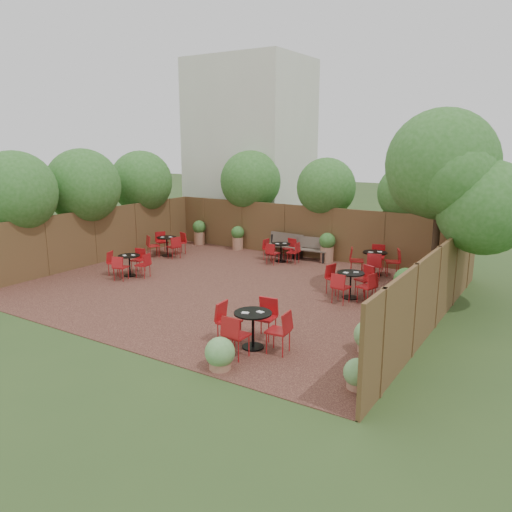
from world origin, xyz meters
The scene contains 13 objects.
ground centered at (0.00, 0.00, 0.00)m, with size 80.00×80.00×0.00m, color #354F23.
courtyard_paving centered at (0.00, 0.00, 0.01)m, with size 12.00×10.00×0.02m, color #341A15.
fence_back centered at (0.00, 5.00, 1.00)m, with size 12.00×0.08×2.00m, color brown.
fence_left centered at (-6.00, 0.00, 1.00)m, with size 0.08×10.00×2.00m, color brown.
fence_right centered at (6.00, 0.00, 1.00)m, with size 0.08×10.00×2.00m, color brown.
neighbour_building centered at (-4.50, 8.00, 4.00)m, with size 5.00×4.00×8.00m, color silver.
overhang_foliage centered at (-2.59, 2.24, 2.75)m, with size 15.86×10.79×2.69m.
courtyard_tree centered at (5.39, 2.21, 3.64)m, with size 3.04×2.99×5.26m.
park_bench_left centered at (-0.71, 4.62, 0.49)m, with size 1.48×0.54×0.90m.
park_bench_right centered at (0.37, 4.62, 0.46)m, with size 1.43×0.58×0.86m.
bistro_tables centered at (0.53, 0.96, 0.46)m, with size 9.66×8.91×0.93m.
planters centered at (0.24, 3.40, 0.60)m, with size 10.66×4.59×1.17m.
low_shrubs centered at (4.51, -3.49, 0.33)m, with size 3.14×2.99×0.69m.
Camera 1 is at (8.50, -12.00, 4.43)m, focal length 35.22 mm.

